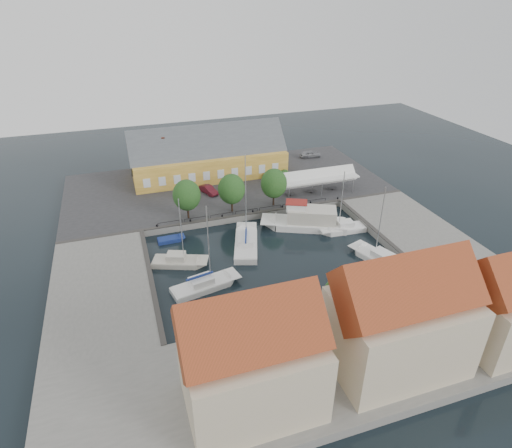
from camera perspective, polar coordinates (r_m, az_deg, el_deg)
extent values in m
plane|color=black|center=(59.27, 1.83, -3.94)|extent=(140.00, 140.00, 0.00)
cube|color=#2D2D30|center=(78.45, -3.94, 5.07)|extent=(56.00, 26.00, 1.00)
cube|color=slate|center=(54.89, -19.75, -8.29)|extent=(12.00, 24.00, 1.00)
cube|color=slate|center=(67.47, 20.30, -1.01)|extent=(12.00, 24.00, 1.00)
cube|color=slate|center=(44.32, 11.62, -17.43)|extent=(56.00, 14.00, 1.00)
cube|color=#383533|center=(67.17, -1.16, 1.36)|extent=(56.00, 0.60, 0.12)
cube|color=#383533|center=(54.39, -13.87, -6.92)|extent=(0.60, 24.00, 0.12)
cube|color=#383533|center=(64.02, 16.33, -1.41)|extent=(0.60, 24.00, 0.12)
cylinder|color=black|center=(65.14, -13.07, -0.25)|extent=(0.24, 0.24, 0.40)
cylinder|color=black|center=(65.60, -8.76, 0.42)|extent=(0.24, 0.24, 0.40)
cylinder|color=black|center=(66.43, -4.53, 1.07)|extent=(0.24, 0.24, 0.40)
cylinder|color=black|center=(67.63, -0.43, 1.70)|extent=(0.24, 0.24, 0.40)
cylinder|color=black|center=(69.16, 3.52, 2.29)|extent=(0.24, 0.24, 0.40)
cylinder|color=black|center=(71.01, 7.28, 2.85)|extent=(0.24, 0.24, 0.40)
cylinder|color=black|center=(73.16, 10.84, 3.36)|extent=(0.24, 0.24, 0.40)
cube|color=#BC8F2D|center=(81.50, -6.29, 7.99)|extent=(28.00, 10.00, 4.50)
cube|color=#474C51|center=(80.32, -6.42, 10.32)|extent=(28.56, 7.60, 7.60)
cube|color=#BC8F2D|center=(85.98, -13.74, 8.11)|extent=(6.00, 6.00, 3.50)
cube|color=brown|center=(78.60, -12.29, 10.85)|extent=(0.60, 0.60, 1.20)
cube|color=white|center=(74.40, 8.24, 6.15)|extent=(14.00, 4.00, 0.25)
cylinder|color=silver|center=(71.11, 4.43, 4.07)|extent=(0.10, 0.10, 2.70)
cylinder|color=silver|center=(74.13, 3.37, 5.18)|extent=(0.10, 0.10, 2.70)
cylinder|color=silver|center=(73.47, 8.78, 4.65)|extent=(0.10, 0.10, 2.70)
cylinder|color=silver|center=(76.41, 7.59, 5.72)|extent=(0.10, 0.10, 2.70)
cylinder|color=silver|center=(76.23, 12.83, 5.17)|extent=(0.10, 0.10, 2.70)
cylinder|color=silver|center=(79.07, 11.54, 6.19)|extent=(0.10, 0.10, 2.70)
cylinder|color=black|center=(66.44, -9.04, 1.61)|extent=(0.30, 0.30, 2.10)
ellipsoid|color=#1B4619|center=(65.20, -9.23, 3.82)|extent=(4.20, 4.20, 4.83)
cylinder|color=black|center=(67.69, -3.21, 2.48)|extent=(0.30, 0.30, 2.10)
ellipsoid|color=#1B4619|center=(66.47, -3.28, 4.67)|extent=(4.20, 4.20, 4.83)
cylinder|color=black|center=(69.62, 2.35, 3.29)|extent=(0.30, 0.30, 2.10)
ellipsoid|color=#1B4619|center=(68.45, 2.40, 5.43)|extent=(4.20, 4.20, 4.83)
imported|color=#9A9BA1|center=(91.22, 7.23, 9.24)|extent=(4.53, 2.23, 1.49)
imported|color=#57131E|center=(74.33, -6.33, 4.55)|extent=(2.78, 4.31, 1.34)
cube|color=white|center=(60.25, -1.33, -3.16)|extent=(5.52, 8.81, 1.50)
cube|color=white|center=(60.71, -1.33, -2.01)|extent=(5.91, 10.33, 0.08)
cube|color=white|center=(59.77, -1.34, -2.04)|extent=(3.03, 3.79, 0.90)
cylinder|color=silver|center=(58.35, -1.38, 3.49)|extent=(0.12, 0.12, 12.38)
cube|color=navy|center=(59.21, -1.35, -1.52)|extent=(1.50, 3.99, 0.22)
cube|color=white|center=(66.03, 7.33, -0.36)|extent=(11.23, 7.97, 1.80)
cube|color=white|center=(65.54, 6.23, 0.41)|extent=(13.08, 8.70, 0.08)
cube|color=beige|center=(65.08, 7.43, 1.17)|extent=(7.98, 6.06, 2.20)
cube|color=white|center=(64.41, 5.41, 2.38)|extent=(3.54, 3.18, 1.20)
cube|color=maroon|center=(64.12, 5.43, 2.90)|extent=(3.83, 3.40, 0.10)
cube|color=white|center=(66.00, 11.83, -0.84)|extent=(5.93, 2.82, 1.30)
cube|color=white|center=(65.37, 11.32, -0.40)|extent=(7.08, 2.79, 0.08)
cube|color=white|center=(65.39, 11.82, 0.01)|extent=(2.42, 1.81, 0.90)
cylinder|color=silver|center=(63.16, 11.35, 3.09)|extent=(0.12, 0.12, 9.04)
cube|color=white|center=(59.63, 16.58, -5.01)|extent=(4.98, 7.62, 1.30)
cube|color=white|center=(59.67, 16.00, -4.10)|extent=(5.33, 8.93, 0.08)
cube|color=white|center=(59.10, 16.60, -4.01)|extent=(2.74, 3.31, 0.90)
cylinder|color=silver|center=(57.50, 16.24, 0.24)|extent=(0.12, 0.12, 9.91)
cube|color=beige|center=(58.02, -10.66, -5.23)|extent=(6.48, 4.52, 1.30)
cube|color=beige|center=(57.49, -9.99, -4.69)|extent=(7.55, 4.85, 0.08)
cube|color=beige|center=(57.36, -10.61, -4.29)|extent=(2.85, 2.48, 0.90)
cylinder|color=silver|center=(55.10, -9.93, -0.88)|extent=(0.12, 0.12, 8.92)
cube|color=white|center=(53.07, -7.39, -8.58)|extent=(7.40, 4.08, 1.30)
cube|color=white|center=(52.91, -6.56, -7.71)|extent=(8.75, 4.26, 0.08)
cube|color=white|center=(52.43, -7.29, -7.53)|extent=(3.12, 2.36, 0.90)
cylinder|color=silver|center=(50.22, -6.34, -2.86)|extent=(0.12, 0.12, 10.29)
cube|color=navy|center=(51.94, -7.52, -6.92)|extent=(3.47, 0.95, 0.22)
cube|color=white|center=(48.74, -7.48, -12.58)|extent=(4.07, 2.07, 0.90)
cube|color=white|center=(48.49, -6.94, -12.02)|extent=(4.86, 2.03, 0.08)
cube|color=navy|center=(63.26, -11.53, -2.21)|extent=(3.20, 1.64, 0.80)
cube|color=navy|center=(63.08, -11.21, -1.81)|extent=(3.84, 1.59, 0.08)
cube|color=beige|center=(37.13, -0.56, -19.22)|extent=(11.00, 8.00, 7.00)
cube|color=#AA4224|center=(33.74, -0.60, -13.83)|extent=(11.33, 6.50, 6.50)
cube|color=brown|center=(32.13, -5.40, -12.67)|extent=(0.70, 0.70, 1.00)
cube|color=brown|center=(33.28, 3.07, -11.04)|extent=(0.60, 0.60, 0.80)
cube|color=beige|center=(42.08, 18.45, -13.56)|extent=(12.00, 8.00, 7.50)
cube|color=#AA4224|center=(39.01, 19.58, -8.09)|extent=(12.36, 6.50, 6.50)
cube|color=brown|center=(36.47, 16.20, -7.10)|extent=(0.70, 0.70, 1.00)
cube|color=brown|center=(39.54, 22.75, -5.47)|extent=(0.60, 0.60, 0.80)
cube|color=beige|center=(49.11, 30.69, -10.48)|extent=(9.00, 7.00, 6.50)
cube|color=brown|center=(44.28, 30.69, -5.04)|extent=(0.70, 0.70, 1.00)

